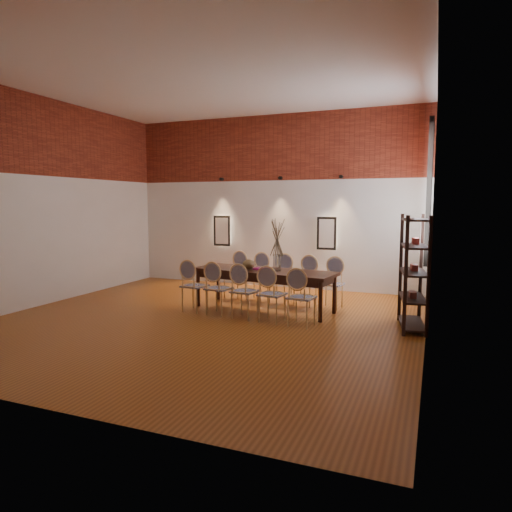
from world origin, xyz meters
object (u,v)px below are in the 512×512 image
(chair_near_d, at_px, (272,294))
(bowl, at_px, (249,264))
(dining_table, at_px, (264,290))
(book, at_px, (261,269))
(chair_near_e, at_px, (302,297))
(chair_near_c, at_px, (245,291))
(chair_near_a, at_px, (195,286))
(shelving_rack, at_px, (414,272))
(chair_far_c, at_px, (281,279))
(chair_near_b, at_px, (219,288))
(chair_far_a, at_px, (235,275))
(chair_far_e, at_px, (331,284))
(chair_far_b, at_px, (257,277))
(vase, at_px, (277,263))
(chair_far_d, at_px, (305,281))

(chair_near_d, distance_m, bowl, 1.12)
(dining_table, xyz_separation_m, book, (-0.06, 0.01, 0.39))
(chair_near_d, xyz_separation_m, chair_near_e, (0.53, -0.07, 0.00))
(chair_near_c, relative_size, book, 3.62)
(chair_near_a, relative_size, chair_near_e, 1.00)
(shelving_rack, bearing_deg, chair_far_c, 149.47)
(chair_near_b, distance_m, chair_far_c, 1.51)
(chair_near_e, bearing_deg, chair_far_a, 146.36)
(chair_near_e, height_order, chair_far_e, same)
(chair_near_d, xyz_separation_m, chair_far_a, (-1.40, 1.61, 0.00))
(chair_near_a, relative_size, chair_near_b, 1.00)
(chair_near_c, relative_size, chair_far_b, 1.00)
(chair_near_d, distance_m, chair_far_e, 1.51)
(bowl, relative_size, book, 0.92)
(vase, xyz_separation_m, shelving_rack, (2.36, -0.30, 0.00))
(chair_near_c, distance_m, chair_far_b, 1.51)
(chair_far_c, distance_m, shelving_rack, 2.78)
(chair_near_d, bearing_deg, chair_far_b, 126.92)
(shelving_rack, bearing_deg, chair_far_b, 151.84)
(dining_table, relative_size, chair_far_d, 2.83)
(chair_near_a, height_order, bowl, chair_near_a)
(chair_near_a, height_order, chair_near_b, same)
(chair_near_d, distance_m, shelving_rack, 2.28)
(chair_far_b, xyz_separation_m, vase, (0.70, -0.81, 0.43))
(dining_table, relative_size, shelving_rack, 1.48)
(chair_far_d, distance_m, vase, 0.87)
(chair_far_e, bearing_deg, dining_table, 33.64)
(chair_near_c, distance_m, chair_far_e, 1.77)
(chair_far_a, relative_size, bowl, 3.92)
(chair_near_c, bearing_deg, dining_table, 90.00)
(chair_far_d, bearing_deg, vase, 69.82)
(chair_near_b, distance_m, chair_far_b, 1.41)
(dining_table, height_order, shelving_rack, shelving_rack)
(chair_near_e, xyz_separation_m, chair_far_a, (-1.92, 1.68, 0.00))
(dining_table, distance_m, chair_near_e, 1.28)
(chair_far_b, relative_size, shelving_rack, 0.52)
(chair_far_a, bearing_deg, chair_near_e, 146.36)
(chair_near_d, distance_m, chair_far_b, 1.77)
(chair_far_c, distance_m, book, 0.77)
(chair_near_c, relative_size, vase, 3.13)
(chair_near_c, distance_m, chair_near_d, 0.53)
(chair_near_e, bearing_deg, chair_near_c, -180.00)
(chair_near_a, distance_m, book, 1.26)
(chair_near_b, relative_size, chair_near_d, 1.00)
(dining_table, bearing_deg, vase, -0.00)
(chair_far_b, bearing_deg, chair_far_e, -180.00)
(chair_near_d, height_order, book, chair_near_d)
(chair_far_e, bearing_deg, chair_near_a, 33.64)
(chair_near_c, distance_m, shelving_rack, 2.78)
(bowl, height_order, book, bowl)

